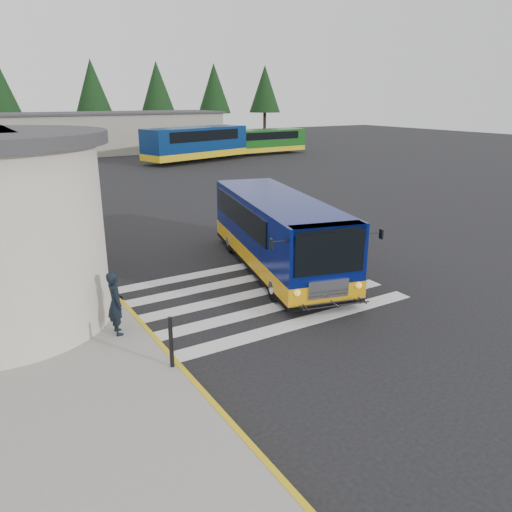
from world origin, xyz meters
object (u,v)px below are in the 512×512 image
pedestrian_a (116,303)px  far_bus_b (266,140)px  pedestrian_b (59,286)px  bollard (171,342)px  far_bus_a (196,142)px  transit_bus (277,236)px

pedestrian_a → far_bus_b: 42.02m
pedestrian_a → pedestrian_b: pedestrian_b is taller
pedestrian_a → pedestrian_b: (-1.01, 1.49, 0.14)m
bollard → far_bus_a: size_ratio=0.11×
transit_bus → far_bus_a: far_bus_a is taller
transit_bus → pedestrian_b: 7.33m
pedestrian_a → far_bus_a: (16.61, 31.50, 0.79)m
far_bus_a → pedestrian_a: bearing=136.7°
transit_bus → bollard: (-5.74, -4.56, -0.47)m
pedestrian_a → far_bus_a: bearing=-26.2°
pedestrian_b → bollard: 4.02m
far_bus_b → far_bus_a: bearing=99.3°
transit_bus → pedestrian_b: size_ratio=4.86×
pedestrian_b → far_bus_b: size_ratio=0.22×
pedestrian_b → bollard: bearing=2.7°
pedestrian_a → pedestrian_b: size_ratio=0.85×
bollard → far_bus_b: bearing=54.9°
pedestrian_b → pedestrian_a: bearing=14.1°
pedestrian_a → bollard: (0.53, -2.20, -0.22)m
pedestrian_a → bollard: pedestrian_a is taller
pedestrian_a → bollard: size_ratio=1.38×
pedestrian_b → far_bus_b: far_bus_b is taller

